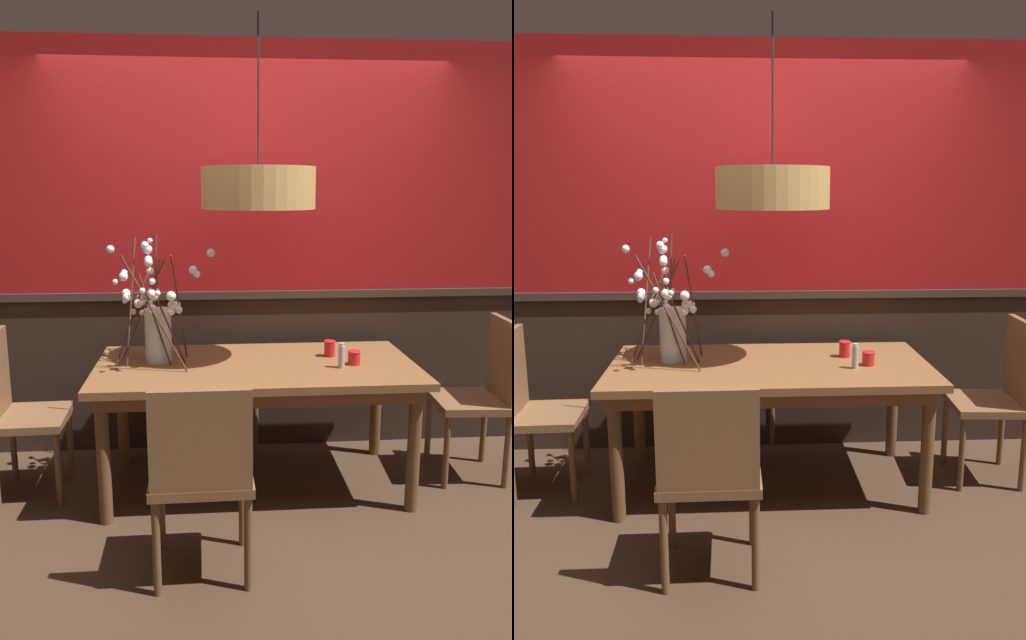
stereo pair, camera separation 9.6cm
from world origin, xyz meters
TOP-DOWN VIEW (x-y plane):
  - ground_plane at (0.00, 0.00)m, footprint 24.00×24.00m
  - back_wall at (0.00, 0.64)m, footprint 5.24×0.14m
  - dining_table at (0.00, 0.00)m, footprint 1.82×0.93m
  - chair_far_side_right at (0.22, 0.86)m, footprint 0.49×0.46m
  - chair_head_east_end at (1.36, 0.02)m, footprint 0.44×0.44m
  - chair_head_west_end at (-1.34, -0.01)m, footprint 0.41×0.44m
  - chair_far_side_left at (-0.28, 0.86)m, footprint 0.46×0.43m
  - chair_near_side_left at (-0.31, -0.89)m, footprint 0.46×0.42m
  - vase_with_blossoms at (-0.56, 0.09)m, footprint 0.61×0.51m
  - candle_holder_nearer_center at (0.45, 0.12)m, footprint 0.07×0.07m
  - candle_holder_nearer_edge at (0.55, -0.07)m, footprint 0.07×0.07m
  - condiment_bottle at (0.47, -0.13)m, footprint 0.04×0.04m
  - pendant_lamp at (0.02, 0.06)m, footprint 0.63×0.63m

SIDE VIEW (x-z plane):
  - ground_plane at x=0.00m, z-range 0.00..0.00m
  - chair_far_side_left at x=-0.28m, z-range 0.05..0.98m
  - chair_near_side_left at x=-0.31m, z-range 0.06..0.99m
  - chair_far_side_right at x=0.22m, z-range 0.05..1.00m
  - chair_head_west_end at x=-1.34m, z-range 0.06..1.01m
  - chair_head_east_end at x=1.36m, z-range 0.06..1.03m
  - dining_table at x=0.00m, z-range 0.29..1.03m
  - candle_holder_nearer_edge at x=0.55m, z-range 0.75..0.83m
  - candle_holder_nearer_center at x=0.45m, z-range 0.74..0.84m
  - condiment_bottle at x=0.47m, z-range 0.74..0.88m
  - vase_with_blossoms at x=-0.56m, z-range 0.60..1.33m
  - back_wall at x=0.00m, z-range -0.01..2.62m
  - pendant_lamp at x=0.02m, z-range 1.22..2.23m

